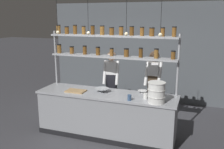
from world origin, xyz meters
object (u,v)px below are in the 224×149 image
Objects in this scene: spice_shelf_unit at (111,47)px; chef_center at (153,84)px; cutting_board at (76,91)px; serving_cup_front at (129,98)px; container_stack at (156,92)px; prep_bowl_center_front at (102,90)px; chef_left at (112,82)px; prep_bowl_near_left at (142,92)px; serving_cup_by_board at (145,96)px.

spice_shelf_unit is 1.61× the size of chef_center.
serving_cup_front reaches higher than cutting_board.
container_stack is 1.21m from prep_bowl_center_front.
spice_shelf_unit reaches higher than container_stack.
chef_center is at bearing -2.93° from chef_left.
chef_left is 0.98× the size of chef_center.
chef_center is 1.05m from container_stack.
prep_bowl_near_left is 0.65× the size of prep_bowl_center_front.
spice_shelf_unit is at bearing 133.96° from serving_cup_front.
serving_cup_by_board reaches higher than prep_bowl_near_left.
prep_bowl_near_left is 1.76× the size of serving_cup_front.
spice_shelf_unit is at bearing -80.18° from chef_left.
chef_center is 1.70m from cutting_board.
prep_bowl_center_front is at bearing 173.39° from serving_cup_by_board.
serving_cup_front is at bearing -102.97° from prep_bowl_near_left.
cutting_board is (-1.45, -0.90, -0.06)m from chef_center.
chef_center is 1.09m from serving_cup_front.
chef_center is 5.81× the size of prep_bowl_center_front.
container_stack is at bearing -53.25° from prep_bowl_near_left.
prep_bowl_near_left is at bearing 77.03° from serving_cup_front.
serving_cup_front is (1.20, -0.16, 0.04)m from cutting_board.
serving_cup_front is at bearing -62.59° from chef_left.
prep_bowl_near_left is at bearing 126.75° from container_stack.
chef_center is at bearing 90.71° from serving_cup_by_board.
serving_cup_front is (-0.12, -0.54, 0.03)m from prep_bowl_near_left.
chef_left is 0.95m from cutting_board.
prep_bowl_center_front is at bearing 167.22° from container_stack.
prep_bowl_near_left is (0.70, -0.07, -0.87)m from spice_shelf_unit.
container_stack is 1.70m from cutting_board.
container_stack reaches higher than prep_bowl_center_front.
chef_left reaches higher than container_stack.
chef_left is 1.20m from serving_cup_front.
chef_center is (0.83, 0.46, -0.82)m from spice_shelf_unit.
serving_cup_front is at bearing -174.47° from container_stack.
chef_center is 0.86m from serving_cup_by_board.
spice_shelf_unit is 6.89× the size of cutting_board.
cutting_board is at bearing -178.42° from serving_cup_by_board.
prep_bowl_center_front is at bearing -164.48° from prep_bowl_near_left.
prep_bowl_center_front is 0.94m from serving_cup_by_board.
container_stack is at bearing 5.53° from serving_cup_front.
serving_cup_front is (-0.25, -1.06, -0.02)m from chef_center.
container_stack reaches higher than cutting_board.
spice_shelf_unit is 25.97× the size of serving_cup_by_board.
cutting_board is 3.77× the size of serving_cup_by_board.
prep_bowl_near_left is at bearing -36.19° from chef_left.
serving_cup_front is (-0.49, -0.05, -0.14)m from container_stack.
serving_cup_by_board reaches higher than cutting_board.
spice_shelf_unit is 9.34× the size of prep_bowl_center_front.
chef_center is at bearing 103.36° from container_stack.
chef_left is 4.40× the size of container_stack.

